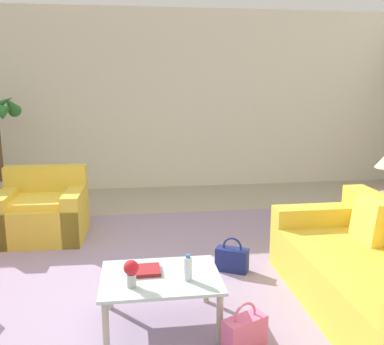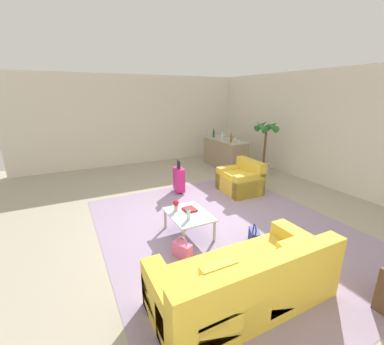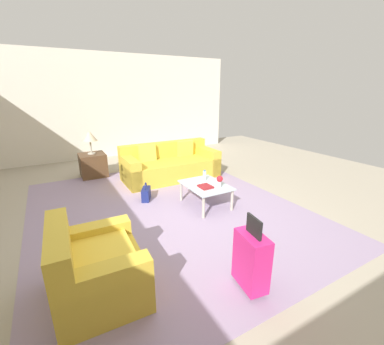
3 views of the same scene
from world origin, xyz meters
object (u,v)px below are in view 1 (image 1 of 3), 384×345
(water_bottle, at_px, (188,268))
(coffee_table_book, at_px, (145,270))
(flower_vase, at_px, (131,271))
(handbag_navy, at_px, (232,259))
(handbag_pink, at_px, (245,332))
(armchair, at_px, (43,213))
(couch, at_px, (383,281))
(coffee_table, at_px, (161,282))

(water_bottle, xyz_separation_m, coffee_table_book, (-0.32, 0.18, -0.08))
(flower_vase, xyz_separation_m, handbag_navy, (0.99, 1.02, -0.41))
(handbag_pink, bearing_deg, coffee_table_book, 145.62)
(water_bottle, relative_size, coffee_table_book, 0.84)
(armchair, relative_size, water_bottle, 5.05)
(armchair, xyz_separation_m, handbag_navy, (2.07, -1.30, -0.17))
(couch, bearing_deg, handbag_pink, -166.62)
(armchair, relative_size, coffee_table, 1.13)
(armchair, xyz_separation_m, flower_vase, (1.08, -2.32, 0.24))
(armchair, relative_size, flower_vase, 5.03)
(armchair, xyz_separation_m, water_bottle, (1.50, -2.27, 0.21))
(coffee_table, relative_size, handbag_navy, 2.55)
(handbag_pink, bearing_deg, handbag_navy, 80.96)
(coffee_table, relative_size, coffee_table_book, 3.76)
(coffee_table_book, xyz_separation_m, flower_vase, (-0.10, -0.23, 0.11))
(water_bottle, relative_size, flower_vase, 1.00)
(coffee_table_book, bearing_deg, handbag_navy, 40.43)
(flower_vase, bearing_deg, water_bottle, 6.79)
(handbag_pink, bearing_deg, water_bottle, 141.70)
(couch, relative_size, handbag_navy, 6.24)
(coffee_table_book, distance_m, handbag_navy, 1.23)
(armchair, bearing_deg, coffee_table_book, -60.57)
(armchair, height_order, handbag_navy, armchair)
(couch, relative_size, flower_vase, 10.90)
(armchair, distance_m, handbag_navy, 2.45)
(handbag_navy, bearing_deg, handbag_pink, -99.04)
(water_bottle, bearing_deg, couch, 0.00)
(coffee_table_book, distance_m, handbag_pink, 0.89)
(couch, relative_size, handbag_pink, 6.24)
(armchair, height_order, flower_vase, armchair)
(couch, distance_m, water_bottle, 1.61)
(handbag_pink, bearing_deg, couch, 13.38)
(couch, bearing_deg, water_bottle, -180.00)
(armchair, bearing_deg, couch, -36.25)
(handbag_navy, distance_m, handbag_pink, 1.28)
(handbag_navy, bearing_deg, couch, -43.44)
(coffee_table_book, bearing_deg, couch, -6.54)
(couch, xyz_separation_m, water_bottle, (-1.59, -0.00, 0.21))
(handbag_navy, xyz_separation_m, handbag_pink, (-0.20, -1.26, 0.00))
(couch, distance_m, flower_vase, 2.03)
(couch, height_order, handbag_pink, couch)
(water_bottle, bearing_deg, coffee_table, 153.43)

